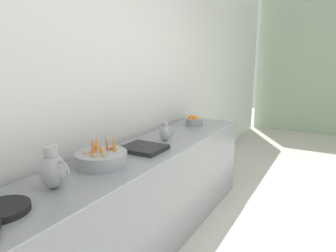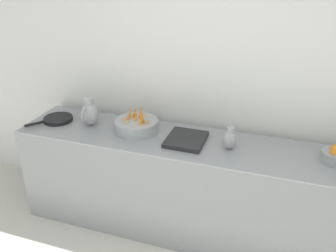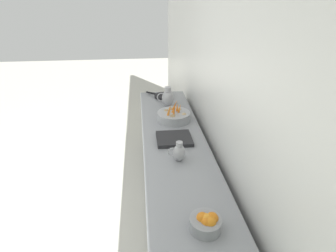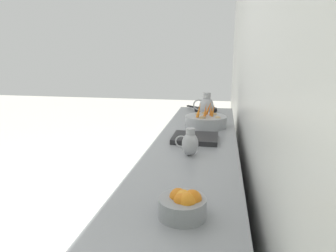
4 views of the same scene
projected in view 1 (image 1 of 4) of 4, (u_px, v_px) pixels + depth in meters
tile_wall_left at (140, 72)px, 3.02m from camera, size 0.10×9.09×3.00m
prep_counter at (148, 196)px, 2.62m from camera, size 0.62×2.99×0.88m
vegetable_colander at (101, 158)px, 2.10m from camera, size 0.37×0.37×0.23m
orange_bowl at (194, 121)px, 3.42m from camera, size 0.20×0.20×0.12m
metal_pitcher_tall at (53, 170)px, 1.71m from camera, size 0.21×0.15×0.25m
metal_pitcher_short at (165, 132)px, 2.74m from camera, size 0.15×0.11×0.18m
counter_sink_basin at (144, 148)px, 2.46m from camera, size 0.34×0.30×0.04m
skillet_on_counter at (3, 210)px, 1.44m from camera, size 0.37×0.32×0.03m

